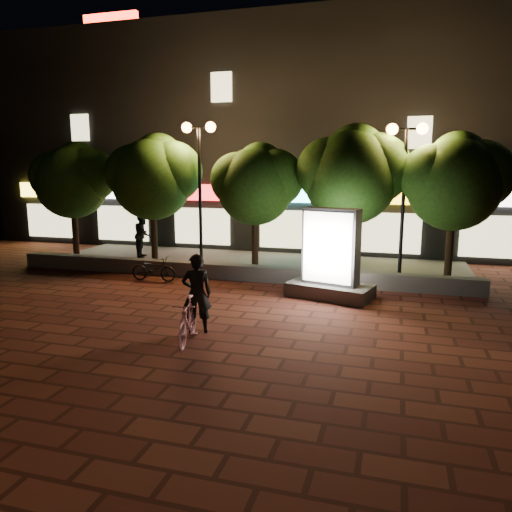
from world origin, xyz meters
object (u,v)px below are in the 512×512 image
at_px(tree_far_left, 74,178).
at_px(street_lamp_left, 199,158).
at_px(street_lamp_right, 405,161).
at_px(rider, 197,293).
at_px(scooter_parked, 154,269).
at_px(scooter_pink, 188,321).
at_px(pedestrian, 143,234).
at_px(tree_far_right, 456,178).
at_px(tree_mid, 257,181).
at_px(tree_right, 353,171).
at_px(ad_kiosk, 331,262).
at_px(tree_left, 154,174).

distance_m(tree_far_left, street_lamp_left, 5.50).
relative_size(street_lamp_left, street_lamp_right, 1.04).
height_order(street_lamp_left, rider, street_lamp_left).
distance_m(street_lamp_right, rider, 8.37).
bearing_deg(scooter_parked, street_lamp_right, -75.39).
bearing_deg(scooter_pink, pedestrian, 112.82).
bearing_deg(tree_far_right, tree_far_left, -180.00).
relative_size(tree_mid, pedestrian, 2.44).
bearing_deg(scooter_parked, tree_right, -69.30).
relative_size(tree_far_right, scooter_parked, 3.05).
height_order(ad_kiosk, rider, ad_kiosk).
bearing_deg(rider, scooter_parked, -76.44).
distance_m(tree_left, street_lamp_left, 2.05).
height_order(tree_left, pedestrian, tree_left).
distance_m(tree_left, scooter_pink, 9.19).
bearing_deg(tree_left, scooter_parked, -64.65).
bearing_deg(tree_right, ad_kiosk, -95.75).
relative_size(tree_far_left, rider, 2.53).
bearing_deg(street_lamp_right, tree_far_right, 9.61).
xyz_separation_m(scooter_pink, scooter_parked, (-3.42, 4.93, -0.08)).
bearing_deg(pedestrian, tree_right, -115.01).
height_order(street_lamp_right, rider, street_lamp_right).
xyz_separation_m(tree_mid, scooter_pink, (0.59, -7.39, -2.73)).
relative_size(tree_far_left, ad_kiosk, 1.77).
bearing_deg(pedestrian, rider, -162.14).
xyz_separation_m(tree_far_right, scooter_parked, (-9.33, -2.46, -2.96)).
bearing_deg(tree_right, pedestrian, 173.29).
height_order(tree_far_left, street_lamp_left, street_lamp_left).
xyz_separation_m(tree_far_left, tree_far_right, (14.00, 0.00, 0.08)).
bearing_deg(scooter_parked, pedestrian, 32.27).
distance_m(street_lamp_left, street_lamp_right, 7.00).
bearing_deg(ad_kiosk, rider, -122.82).
xyz_separation_m(street_lamp_left, rider, (2.57, -6.45, -3.11)).
bearing_deg(scooter_parked, rider, -142.95).
distance_m(tree_left, tree_mid, 4.00).
distance_m(scooter_parked, pedestrian, 4.18).
relative_size(tree_far_right, street_lamp_right, 0.96).
bearing_deg(street_lamp_right, tree_mid, 176.96).
xyz_separation_m(street_lamp_left, ad_kiosk, (5.07, -2.58, -2.99)).
height_order(ad_kiosk, pedestrian, ad_kiosk).
distance_m(ad_kiosk, pedestrian, 8.99).
distance_m(tree_far_right, scooter_parked, 10.09).
xyz_separation_m(street_lamp_left, scooter_parked, (-0.78, -2.20, -3.62)).
bearing_deg(street_lamp_left, tree_far_right, 1.76).
xyz_separation_m(street_lamp_right, pedestrian, (-10.06, 1.25, -2.89)).
relative_size(scooter_pink, pedestrian, 0.89).
xyz_separation_m(street_lamp_right, ad_kiosk, (-1.93, -2.58, -2.85)).
relative_size(tree_right, tree_far_right, 1.06).
bearing_deg(tree_far_right, pedestrian, 175.12).
bearing_deg(tree_right, street_lamp_left, -177.19).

